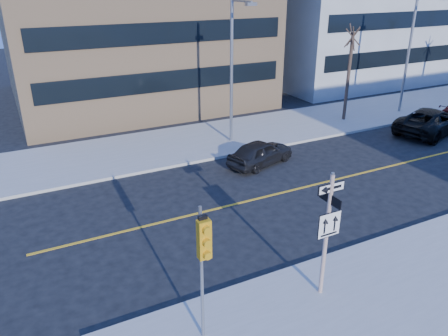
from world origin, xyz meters
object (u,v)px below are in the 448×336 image
traffic_signal (204,250)px  streetlight_a (234,64)px  parked_car_a (260,153)px  parked_car_c (431,121)px  streetlight_b (412,47)px  street_tree_west (353,39)px  sign_pole (327,229)px

traffic_signal → streetlight_a: (8.00, 13.42, 1.73)m
parked_car_a → parked_car_c: size_ratio=0.68×
traffic_signal → parked_car_a: traffic_signal is taller
traffic_signal → streetlight_b: bearing=31.4°
parked_car_a → street_tree_west: bearing=-83.8°
parked_car_c → streetlight_a: streetlight_a is taller
traffic_signal → streetlight_b: 25.83m
parked_car_c → sign_pole: bearing=104.9°
parked_car_c → streetlight_a: 13.41m
sign_pole → traffic_signal: size_ratio=1.02×
sign_pole → parked_car_a: sign_pole is taller
traffic_signal → streetlight_b: streetlight_b is taller
parked_car_a → streetlight_a: 5.32m
parked_car_c → streetlight_a: size_ratio=0.72×
traffic_signal → parked_car_c: bearing=25.2°
traffic_signal → parked_car_c: 22.43m
parked_car_c → streetlight_b: (1.80, 3.92, 3.95)m
traffic_signal → streetlight_a: size_ratio=0.50×
streetlight_a → parked_car_a: bearing=-92.9°
streetlight_a → street_tree_west: streetlight_a is taller
sign_pole → streetlight_b: 22.48m
sign_pole → traffic_signal: 4.05m
traffic_signal → streetlight_a: streetlight_a is taller
parked_car_a → streetlight_a: streetlight_a is taller
sign_pole → parked_car_a: (3.83, 9.87, -1.77)m
sign_pole → parked_car_c: sign_pole is taller
streetlight_b → street_tree_west: size_ratio=1.26×
streetlight_a → sign_pole: bearing=-106.8°
sign_pole → streetlight_a: (4.00, 13.27, 2.32)m
traffic_signal → parked_car_a: bearing=52.0°
traffic_signal → parked_car_c: traffic_signal is taller
parked_car_c → streetlight_b: bearing=-39.7°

